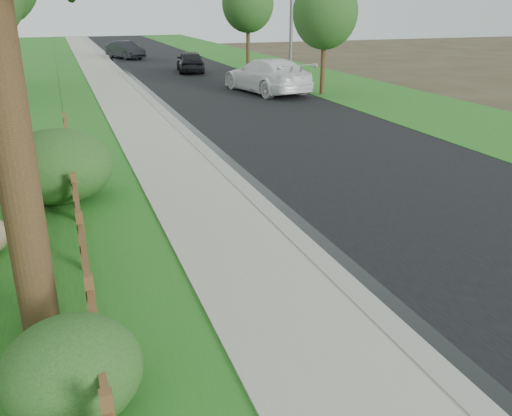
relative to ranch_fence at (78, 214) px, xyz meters
name	(u,v)px	position (x,y,z in m)	size (l,w,h in m)	color
road	(180,70)	(8.20, 28.60, -0.61)	(8.00, 90.00, 0.02)	black
curb	(120,71)	(4.00, 28.60, -0.56)	(0.40, 90.00, 0.12)	gray
wet_gutter	(125,72)	(4.35, 28.60, -0.60)	(0.50, 90.00, 0.00)	black
sidewalk	(100,72)	(2.70, 28.60, -0.57)	(2.20, 90.00, 0.10)	#9B9887
grass_strip	(71,74)	(0.80, 28.60, -0.59)	(1.60, 90.00, 0.06)	#1D5F1B
verge_far	(271,66)	(15.10, 28.60, -0.60)	(6.00, 90.00, 0.04)	#1D5F1B
ranch_fence	(78,214)	(0.00, 0.00, 0.00)	(0.12, 16.92, 1.10)	#52371B
white_suv	(267,75)	(10.19, 16.61, 0.28)	(2.45, 6.03, 1.75)	white
dark_car_mid	(190,61)	(8.55, 26.81, 0.12)	(1.69, 4.19, 1.43)	black
dark_car_far	(125,50)	(5.60, 38.13, 0.11)	(1.50, 4.29, 1.41)	black
shrub_a	(72,371)	(-0.30, -4.86, -0.03)	(1.56, 1.56, 1.17)	#1F4217
shrub_d	(58,166)	(-0.30, 2.71, 0.24)	(2.52, 2.52, 1.72)	#1F4217
tree_near_right	(325,13)	(12.60, 14.98, 3.35)	(3.19, 3.19, 5.74)	#3A2418
tree_mid_right	(248,3)	(12.60, 26.53, 3.78)	(3.49, 3.49, 6.34)	#3A2418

